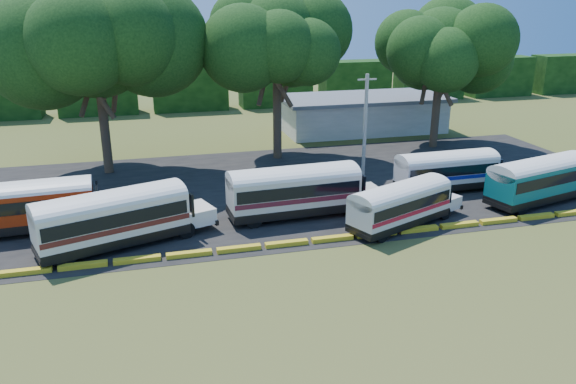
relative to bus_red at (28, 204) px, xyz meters
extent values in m
plane|color=#42511B|center=(14.20, -7.36, -1.99)|extent=(160.00, 160.00, 0.00)
cube|color=black|center=(15.20, 4.64, -1.98)|extent=(64.00, 24.00, 0.02)
cube|color=yellow|center=(0.70, -6.36, -1.84)|extent=(2.70, 0.45, 0.30)
cube|color=yellow|center=(3.70, -6.36, -1.84)|extent=(2.70, 0.45, 0.30)
cube|color=yellow|center=(6.70, -6.36, -1.84)|extent=(2.70, 0.45, 0.30)
cube|color=yellow|center=(9.70, -6.36, -1.84)|extent=(2.70, 0.45, 0.30)
cube|color=yellow|center=(12.70, -6.36, -1.84)|extent=(2.70, 0.45, 0.30)
cube|color=yellow|center=(15.70, -6.36, -1.84)|extent=(2.70, 0.45, 0.30)
cube|color=yellow|center=(18.70, -6.36, -1.84)|extent=(2.70, 0.45, 0.30)
cube|color=yellow|center=(21.70, -6.36, -1.84)|extent=(2.70, 0.45, 0.30)
cube|color=yellow|center=(24.70, -6.36, -1.84)|extent=(2.70, 0.45, 0.30)
cube|color=yellow|center=(27.70, -6.36, -1.84)|extent=(2.70, 0.45, 0.30)
cube|color=yellow|center=(30.70, -6.36, -1.84)|extent=(2.70, 0.45, 0.30)
cube|color=yellow|center=(33.70, -6.36, -1.84)|extent=(2.70, 0.45, 0.30)
cube|color=yellow|center=(36.70, -6.36, -1.84)|extent=(2.70, 0.45, 0.30)
cube|color=silver|center=(32.20, 22.64, -0.19)|extent=(18.00, 8.00, 3.60)
cube|color=#52555A|center=(32.20, 22.64, 1.81)|extent=(19.00, 9.00, 0.40)
cube|color=black|center=(2.20, 40.64, 1.01)|extent=(10.00, 4.00, 6.00)
cube|color=black|center=(14.20, 40.64, 1.01)|extent=(10.00, 4.00, 6.00)
cube|color=black|center=(26.20, 40.64, 1.01)|extent=(10.00, 4.00, 6.00)
cube|color=black|center=(38.20, 40.64, 1.01)|extent=(10.00, 4.00, 6.00)
cube|color=black|center=(50.20, 40.64, 1.01)|extent=(10.00, 4.00, 6.00)
cube|color=black|center=(62.20, 40.64, 1.01)|extent=(10.00, 4.00, 6.00)
cube|color=black|center=(74.20, 40.64, 1.01)|extent=(10.00, 4.00, 6.00)
cube|color=black|center=(-1.37, -0.25, -1.47)|extent=(0.74, 2.30, 0.28)
cylinder|color=black|center=(3.91, -0.88, -1.47)|extent=(1.07, 0.36, 1.05)
cylinder|color=black|center=(3.77, 1.36, -1.47)|extent=(1.07, 0.36, 1.05)
cube|color=black|center=(-0.24, -0.02, -1.31)|extent=(8.75, 3.15, 0.58)
cube|color=#9C2408|center=(-0.24, -0.02, -0.07)|extent=(8.75, 3.15, 1.92)
cube|color=black|center=(-0.24, -0.02, 0.16)|extent=(8.41, 3.19, 0.81)
ellipsoid|color=silver|center=(-0.24, -0.02, 0.89)|extent=(8.75, 3.15, 1.18)
cube|color=#9C2408|center=(4.99, 0.31, -1.00)|extent=(2.03, 2.42, 1.00)
cube|color=black|center=(4.33, 0.27, 0.03)|extent=(0.31, 2.42, 1.44)
cube|color=black|center=(5.88, 0.37, -1.42)|extent=(0.35, 2.58, 0.31)
cylinder|color=black|center=(9.80, -3.59, -1.44)|extent=(1.14, 0.65, 1.10)
cylinder|color=black|center=(9.04, -1.37, -1.44)|extent=(1.14, 0.65, 1.10)
cylinder|color=black|center=(2.75, -6.00, -1.44)|extent=(1.14, 0.65, 1.10)
cylinder|color=black|center=(1.99, -3.78, -1.44)|extent=(1.14, 0.65, 1.10)
cube|color=black|center=(5.37, -3.86, -1.28)|extent=(9.39, 5.50, 0.60)
cube|color=white|center=(5.37, -3.86, 0.02)|extent=(9.39, 5.50, 2.01)
cube|color=black|center=(5.37, -3.86, 0.26)|extent=(9.07, 5.45, 0.84)
cube|color=#561A16|center=(5.37, -3.86, -0.38)|extent=(9.32, 5.52, 0.33)
ellipsoid|color=silver|center=(5.37, -3.86, 1.02)|extent=(9.39, 5.50, 1.23)
cube|color=white|center=(10.56, -2.09, -0.95)|extent=(2.65, 2.92, 1.04)
cube|color=black|center=(9.91, -2.31, 0.12)|extent=(0.97, 2.44, 1.50)
cube|color=black|center=(11.44, -1.79, -1.39)|extent=(1.06, 2.60, 0.33)
cube|color=black|center=(1.17, -5.30, -1.39)|extent=(1.06, 2.60, 0.33)
cylinder|color=black|center=(21.76, -2.63, -1.44)|extent=(1.12, 0.37, 1.10)
cylinder|color=black|center=(21.64, -0.28, -1.44)|extent=(1.12, 0.37, 1.10)
cylinder|color=black|center=(14.28, -3.04, -1.44)|extent=(1.12, 0.37, 1.10)
cylinder|color=black|center=(14.15, -0.68, -1.44)|extent=(1.12, 0.37, 1.10)
cube|color=black|center=(17.41, -1.69, -1.28)|extent=(9.18, 3.24, 0.61)
cube|color=beige|center=(17.41, -1.69, 0.03)|extent=(9.18, 3.24, 2.02)
cube|color=black|center=(17.41, -1.69, 0.27)|extent=(8.82, 3.29, 0.85)
cube|color=#501422|center=(17.41, -1.69, -0.37)|extent=(9.09, 3.28, 0.33)
ellipsoid|color=silver|center=(17.41, -1.69, 1.04)|extent=(9.18, 3.24, 1.24)
cube|color=beige|center=(22.91, -1.39, -0.95)|extent=(2.11, 2.53, 1.05)
cube|color=black|center=(22.22, -1.43, 0.13)|extent=(0.30, 2.54, 1.51)
cube|color=black|center=(23.85, -1.34, -1.39)|extent=(0.34, 2.71, 0.33)
cube|color=black|center=(12.95, -1.93, -1.39)|extent=(0.34, 2.71, 0.33)
cylinder|color=black|center=(27.43, -4.87, -1.53)|extent=(0.96, 0.60, 0.93)
cylinder|color=black|center=(26.65, -3.04, -1.53)|extent=(0.96, 0.60, 0.93)
cylinder|color=black|center=(21.63, -7.35, -1.53)|extent=(0.96, 0.60, 0.93)
cylinder|color=black|center=(20.85, -5.52, -1.53)|extent=(0.96, 0.60, 0.93)
cube|color=black|center=(23.71, -5.38, -1.39)|extent=(7.91, 5.12, 0.51)
cube|color=silver|center=(23.71, -5.38, -0.29)|extent=(7.91, 5.12, 1.70)
cube|color=black|center=(23.71, -5.38, -0.09)|extent=(7.65, 5.05, 0.71)
cube|color=#A21023|center=(23.71, -5.38, -0.63)|extent=(7.85, 5.13, 0.28)
ellipsoid|color=silver|center=(23.71, -5.38, 0.56)|extent=(7.91, 5.12, 1.04)
cube|color=silver|center=(27.98, -3.55, -1.11)|extent=(2.34, 2.53, 0.88)
cube|color=black|center=(27.44, -3.78, -0.21)|extent=(0.97, 2.02, 1.27)
cube|color=black|center=(28.71, -3.25, -1.48)|extent=(1.05, 2.16, 0.28)
cube|color=black|center=(20.26, -6.85, -1.48)|extent=(1.05, 2.16, 0.28)
cylinder|color=black|center=(34.38, -0.28, -1.51)|extent=(0.98, 0.30, 0.97)
cylinder|color=black|center=(34.33, 1.80, -1.51)|extent=(0.98, 0.30, 0.97)
cylinder|color=black|center=(27.77, -0.45, -1.51)|extent=(0.98, 0.30, 0.97)
cylinder|color=black|center=(27.72, 1.63, -1.51)|extent=(0.98, 0.30, 0.97)
cube|color=black|center=(30.56, 0.66, -1.36)|extent=(8.03, 2.63, 0.53)
cube|color=silver|center=(30.56, 0.66, -0.21)|extent=(8.03, 2.63, 1.78)
cube|color=black|center=(30.56, 0.66, 0.01)|extent=(7.72, 2.69, 0.75)
cube|color=navy|center=(30.56, 0.66, -0.56)|extent=(7.95, 2.67, 0.29)
ellipsoid|color=silver|center=(30.56, 0.66, 0.68)|extent=(8.03, 2.63, 1.09)
cube|color=silver|center=(35.42, 0.78, -1.07)|extent=(1.80, 2.18, 0.92)
cube|color=black|center=(34.81, 0.77, -0.12)|extent=(0.20, 2.24, 1.33)
cube|color=black|center=(36.25, 0.81, -1.46)|extent=(0.24, 2.39, 0.29)
cube|color=black|center=(26.63, 0.56, -1.46)|extent=(0.24, 2.39, 0.29)
cylinder|color=black|center=(39.50, -1.51, -1.47)|extent=(1.09, 0.55, 1.05)
cylinder|color=black|center=(33.13, -5.47, -1.47)|extent=(1.09, 0.55, 1.05)
cylinder|color=black|center=(32.57, -3.29, -1.47)|extent=(1.09, 0.55, 1.05)
cube|color=black|center=(35.81, -3.62, -1.31)|extent=(9.01, 4.70, 0.58)
cube|color=#0A6264|center=(35.81, -3.62, -0.06)|extent=(9.01, 4.70, 1.92)
cube|color=black|center=(35.81, -3.62, 0.17)|extent=(8.69, 4.67, 0.81)
ellipsoid|color=silver|center=(35.81, -3.62, 0.90)|extent=(9.01, 4.70, 1.18)
cube|color=black|center=(31.68, -4.68, -1.41)|extent=(0.83, 2.54, 0.32)
cylinder|color=#3D301E|center=(4.41, 12.72, 1.87)|extent=(0.80, 0.80, 7.73)
cylinder|color=#3D301E|center=(5.63, 13.17, 5.19)|extent=(1.37, 2.78, 4.41)
cylinder|color=#3D301E|center=(3.41, 13.56, 5.19)|extent=(2.14, 2.43, 4.41)
cylinder|color=#3D301E|center=(4.18, 11.44, 5.19)|extent=(2.83, 0.92, 4.41)
ellipsoid|color=black|center=(4.41, 12.72, 9.28)|extent=(12.71, 12.71, 9.32)
cylinder|color=#3D301E|center=(19.96, 13.64, 1.95)|extent=(0.80, 0.80, 7.88)
cylinder|color=#3D301E|center=(21.18, 14.08, 5.33)|extent=(1.39, 2.82, 4.49)
cylinder|color=#3D301E|center=(18.96, 14.47, 5.33)|extent=(2.17, 2.46, 4.49)
cylinder|color=#3D301E|center=(19.73, 12.36, 5.33)|extent=(2.88, 0.93, 4.49)
ellipsoid|color=black|center=(19.96, 13.64, 9.49)|extent=(10.41, 10.41, 7.63)
cylinder|color=#3D301E|center=(36.61, 13.75, 1.44)|extent=(0.80, 0.80, 6.87)
cylinder|color=#3D301E|center=(37.83, 14.20, 4.38)|extent=(1.28, 2.53, 3.94)
cylinder|color=#3D301E|center=(35.61, 14.59, 4.38)|extent=(1.96, 2.22, 3.94)
cylinder|color=#3D301E|center=(36.38, 12.47, 4.38)|extent=(2.56, 0.87, 3.94)
ellipsoid|color=black|center=(36.61, 13.75, 8.07)|extent=(10.31, 10.31, 7.56)
cylinder|color=gray|center=(25.43, 5.32, 2.42)|extent=(0.30, 0.30, 8.83)
cube|color=gray|center=(25.43, 5.32, 6.40)|extent=(1.60, 0.12, 0.12)
camera|label=1|loc=(7.74, -37.22, 12.58)|focal=35.00mm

